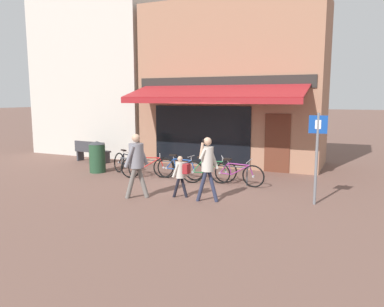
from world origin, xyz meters
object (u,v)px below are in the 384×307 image
pedestrian_adult (207,162)px  pedestrian_child (181,172)px  litter_bin (97,157)px  bicycle_black (126,164)px  pedestrian_second_adult (136,159)px  bicycle_purple (236,174)px  bicycle_green (209,171)px  bicycle_red (147,167)px  park_bench (92,151)px  parking_sign (317,149)px  bicycle_blue (180,168)px

pedestrian_adult → pedestrian_child: 0.86m
litter_bin → bicycle_black: bearing=5.5°
pedestrian_second_adult → bicycle_purple: bearing=-138.0°
bicycle_green → bicycle_purple: (0.88, 0.00, -0.01)m
bicycle_red → bicycle_black: bearing=144.3°
pedestrian_second_adult → bicycle_red: bearing=-73.8°
pedestrian_child → park_bench: size_ratio=0.70×
bicycle_purple → parking_sign: parking_sign is taller
litter_bin → pedestrian_child: bearing=-23.6°
bicycle_red → bicycle_green: bicycle_red is taller
bicycle_red → bicycle_purple: size_ratio=0.93×
bicycle_black → bicycle_green: 3.14m
parking_sign → bicycle_blue: bearing=164.0°
bicycle_black → bicycle_purple: 4.02m
litter_bin → parking_sign: bearing=-8.1°
bicycle_purple → parking_sign: bearing=-21.6°
bicycle_red → parking_sign: size_ratio=0.72×
pedestrian_adult → parking_sign: 2.73m
bicycle_black → park_bench: size_ratio=1.00×
litter_bin → park_bench: (-1.60, 1.66, -0.10)m
bicycle_black → bicycle_green: bicycle_black is taller
park_bench → bicycle_blue: bearing=-13.2°
pedestrian_adult → litter_bin: size_ratio=1.49×
bicycle_blue → bicycle_purple: 1.96m
bicycle_green → parking_sign: size_ratio=0.70×
park_bench → litter_bin: bearing=-42.1°
bicycle_black → pedestrian_adult: (3.88, -2.04, 0.66)m
bicycle_red → pedestrian_adult: 3.55m
park_bench → pedestrian_second_adult: bearing=-36.3°
bicycle_black → pedestrian_adult: size_ratio=0.97×
bicycle_blue → park_bench: 5.04m
bicycle_black → pedestrian_adult: pedestrian_adult is taller
bicycle_black → bicycle_purple: bearing=26.0°
pedestrian_second_adult → pedestrian_child: bearing=-162.3°
bicycle_purple → park_bench: 6.96m
bicycle_purple → pedestrian_second_adult: bearing=-125.8°
parking_sign → park_bench: parking_sign is taller
bicycle_green → parking_sign: bearing=-44.7°
litter_bin → parking_sign: size_ratio=0.49×
bicycle_blue → pedestrian_adult: (1.82, -2.11, 0.68)m
bicycle_blue → bicycle_green: bicycle_green is taller
pedestrian_second_adult → park_bench: 6.29m
bicycle_red → bicycle_blue: bicycle_red is taller
bicycle_purple → park_bench: park_bench is taller
bicycle_black → bicycle_red: bearing=17.4°
bicycle_green → pedestrian_child: (-0.05, -1.90, 0.32)m
pedestrian_second_adult → park_bench: bearing=-48.9°
bicycle_red → pedestrian_second_adult: bearing=-91.4°
pedestrian_adult → litter_bin: (-5.03, 1.93, -0.48)m
bicycle_green → litter_bin: litter_bin is taller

